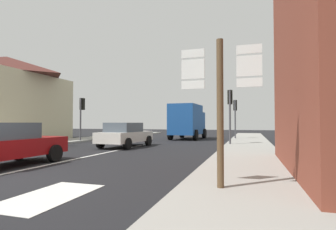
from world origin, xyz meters
name	(u,v)px	position (x,y,z in m)	size (l,w,h in m)	color
ground_plane	(139,146)	(0.00, 10.00, 0.00)	(80.00, 80.00, 0.00)	black
sidewalk_right	(248,152)	(6.63, 8.00, 0.07)	(2.81, 44.00, 0.14)	gray
sidewalk_left	(29,145)	(-6.63, 8.00, 0.07)	(2.81, 44.00, 0.14)	gray
lane_centre_stripe	(105,153)	(0.00, 6.00, 0.01)	(0.16, 12.00, 0.01)	silver
lane_turn_arrow	(49,196)	(2.88, -1.00, 0.01)	(1.20, 2.20, 0.01)	silver
clapboard_house_left	(6,98)	(-12.29, 11.21, 3.48)	(7.62, 8.91, 6.90)	beige
sedan_near	(3,144)	(-1.18, 1.45, 0.76)	(1.97, 4.20, 1.47)	maroon
sedan_far	(125,134)	(-0.48, 9.10, 0.76)	(2.15, 4.29, 1.47)	beige
delivery_truck	(188,121)	(1.41, 17.62, 1.65)	(2.68, 5.10, 3.05)	#19478C
route_sign_post	(220,101)	(6.12, 0.17, 1.91)	(1.66, 0.14, 3.20)	brown
traffic_light_near_right	(230,104)	(5.53, 11.75, 2.63)	(0.30, 0.49, 3.55)	#47474C
traffic_light_far_right	(235,110)	(5.53, 18.09, 2.54)	(0.30, 0.49, 3.43)	#47474C
traffic_light_near_left	(82,109)	(-5.53, 11.85, 2.48)	(0.30, 0.49, 3.35)	#47474C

